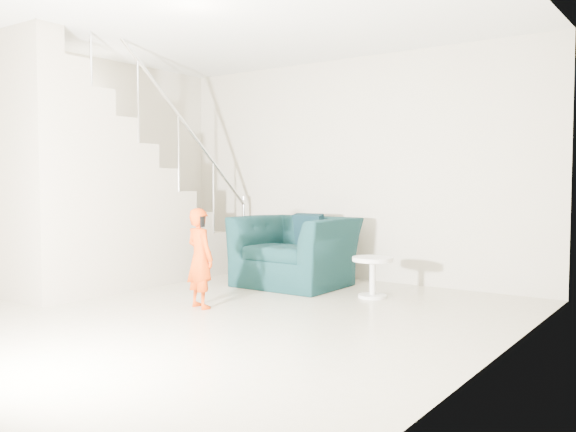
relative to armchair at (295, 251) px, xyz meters
The scene contains 12 objects.
floor 1.99m from the armchair, 82.20° to the right, with size 5.50×5.50×0.00m, color #9D937A.
ceiling 3.02m from the armchair, 82.20° to the right, with size 5.50×5.50×0.00m, color silver.
back_wall 1.29m from the armchair, 72.11° to the left, with size 5.00×5.00×0.00m, color #ADA38D.
left_wall 3.10m from the armchair, 139.19° to the right, with size 5.50×5.50×0.00m, color #ADA38D.
right_wall 3.50m from the armchair, 34.92° to the right, with size 5.50×5.50×0.00m, color #ADA38D.
armchair is the anchor object (origin of this frame).
toddler 1.55m from the armchair, 90.96° to the right, with size 0.35×0.23×0.95m, color #AB2505.
side_table 1.09m from the armchair, ahead, with size 0.42×0.42×0.42m.
staircase 2.28m from the armchair, 141.51° to the right, with size 1.02×3.03×3.62m.
cushion 0.36m from the armchair, 86.95° to the left, with size 0.38×0.11×0.36m, color black.
throw 0.57m from the armchair, behind, with size 0.04×0.43×0.48m, color black.
phone 1.65m from the armchair, 88.08° to the right, with size 0.02×0.05×0.10m, color black.
Camera 1 is at (3.70, -3.81, 1.20)m, focal length 38.00 mm.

